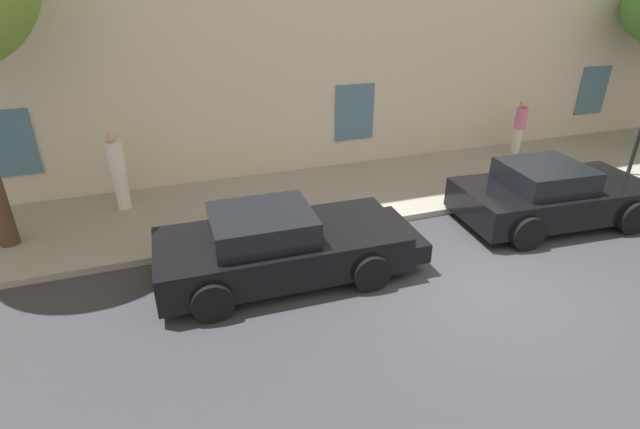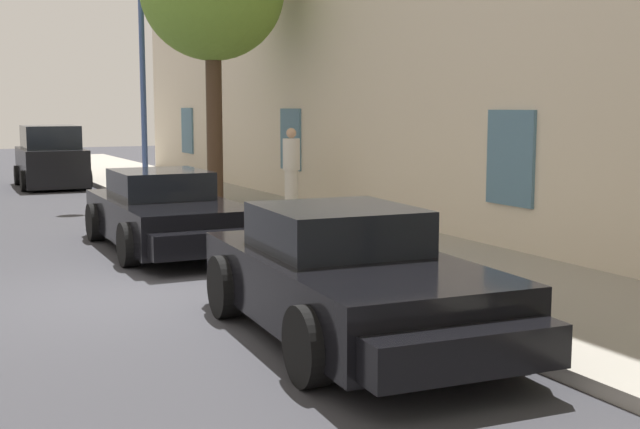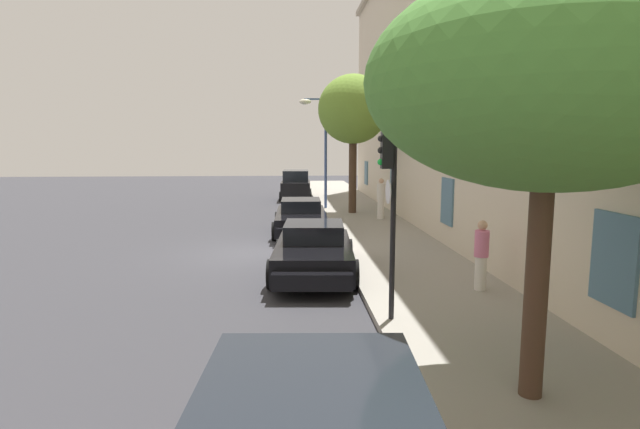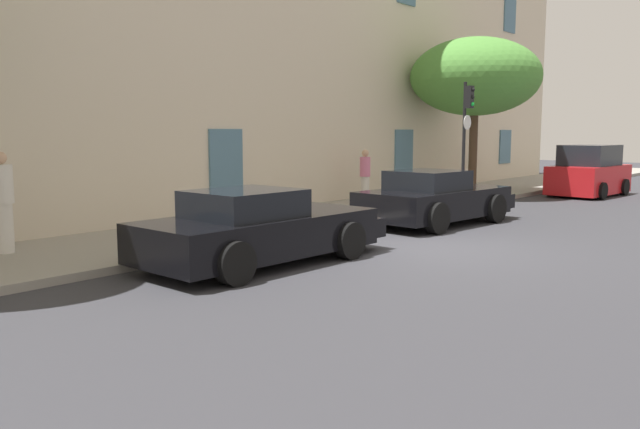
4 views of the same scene
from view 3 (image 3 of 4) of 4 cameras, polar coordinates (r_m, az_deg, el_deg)
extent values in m
plane|color=#333338|center=(16.06, -7.09, -4.35)|extent=(80.00, 80.00, 0.00)
cube|color=gray|center=(16.38, 8.33, -3.88)|extent=(60.00, 3.52, 0.14)
cube|color=beige|center=(17.34, 20.62, 16.64)|extent=(41.45, 3.46, 12.34)
cube|color=slate|center=(32.71, 5.29, 4.75)|extent=(1.10, 0.06, 1.50)
cube|color=slate|center=(24.57, 8.32, 3.65)|extent=(1.10, 0.06, 1.50)
cube|color=slate|center=(16.59, 14.29, 1.46)|extent=(1.10, 0.06, 1.50)
cube|color=slate|center=(9.17, 30.49, -4.51)|extent=(1.10, 0.06, 1.50)
cube|color=slate|center=(32.90, 5.42, 14.84)|extent=(1.10, 0.06, 1.50)
cube|color=slate|center=(24.82, 8.60, 17.06)|extent=(1.10, 0.06, 1.50)
cube|color=slate|center=(16.96, 15.00, 21.22)|extent=(1.10, 0.06, 1.50)
cube|color=black|center=(19.22, -2.18, -0.69)|extent=(4.40, 1.96, 0.66)
cube|color=black|center=(19.47, -2.19, 1.09)|extent=(1.78, 1.53, 0.46)
cube|color=black|center=(17.34, -2.13, -1.91)|extent=(1.34, 1.74, 0.36)
cylinder|color=black|center=(17.94, 0.83, -1.89)|extent=(0.68, 0.25, 0.68)
cylinder|color=black|center=(17.93, -5.12, -1.93)|extent=(0.68, 0.25, 0.68)
cylinder|color=black|center=(20.61, 0.39, -0.61)|extent=(0.68, 0.25, 0.68)
cylinder|color=black|center=(20.60, -4.79, -0.64)|extent=(0.68, 0.25, 0.68)
cube|color=black|center=(13.14, -0.72, -4.63)|extent=(4.27, 2.21, 0.67)
cube|color=black|center=(13.33, -0.70, -1.95)|extent=(1.76, 1.65, 0.47)
cube|color=black|center=(11.39, -0.87, -7.04)|extent=(1.36, 1.85, 0.37)
cylinder|color=black|center=(11.96, 3.83, -6.82)|extent=(0.73, 0.29, 0.72)
cylinder|color=black|center=(11.99, -5.45, -6.80)|extent=(0.73, 0.29, 0.72)
cylinder|color=black|center=(14.45, 3.19, -4.22)|extent=(0.73, 0.29, 0.72)
cylinder|color=black|center=(14.48, -4.46, -4.21)|extent=(0.73, 0.29, 0.72)
cube|color=black|center=(31.27, -2.77, 2.84)|extent=(3.71, 1.88, 1.08)
cube|color=#1E232B|center=(31.20, -2.78, 4.44)|extent=(2.24, 1.62, 0.68)
cylinder|color=black|center=(30.21, -1.15, 2.05)|extent=(0.61, 0.22, 0.60)
cylinder|color=black|center=(30.24, -4.46, 2.03)|extent=(0.61, 0.22, 0.60)
cylinder|color=black|center=(32.38, -1.18, 2.45)|extent=(0.61, 0.22, 0.60)
cylinder|color=black|center=(32.42, -4.27, 2.43)|extent=(0.61, 0.22, 0.60)
cylinder|color=#473323|center=(24.14, 3.74, 4.69)|extent=(0.37, 0.37, 3.80)
ellipsoid|color=olive|center=(24.16, 3.81, 11.90)|extent=(3.32, 3.32, 3.25)
cylinder|color=#473323|center=(7.00, 23.47, -6.96)|extent=(0.29, 0.29, 3.09)
ellipsoid|color=#4C8C38|center=(6.82, 24.65, 13.61)|extent=(4.47, 4.47, 2.67)
cylinder|color=black|center=(9.31, 8.32, -1.13)|extent=(0.10, 0.10, 3.61)
cube|color=black|center=(9.17, 7.63, 7.26)|extent=(0.22, 0.20, 0.66)
sphere|color=black|center=(9.15, 6.97, 8.59)|extent=(0.12, 0.12, 0.12)
sphere|color=black|center=(9.15, 6.95, 7.27)|extent=(0.12, 0.12, 0.12)
sphere|color=green|center=(9.15, 6.93, 5.96)|extent=(0.12, 0.12, 0.12)
cylinder|color=white|center=(9.22, 7.79, 2.59)|extent=(0.44, 0.02, 0.44)
cylinder|color=#3F5999|center=(25.93, 0.65, 7.04)|extent=(0.14, 0.14, 5.71)
cube|color=#3F5999|center=(26.00, -0.58, 13.02)|extent=(0.08, 1.10, 0.08)
ellipsoid|color=#EAE5C6|center=(25.96, -1.71, 12.73)|extent=(0.44, 0.60, 0.28)
cylinder|color=silver|center=(22.32, 6.95, 0.63)|extent=(0.42, 0.42, 0.89)
cylinder|color=silver|center=(22.23, 6.98, 2.64)|extent=(0.52, 0.52, 0.68)
sphere|color=tan|center=(22.20, 7.00, 3.82)|extent=(0.22, 0.22, 0.22)
cylinder|color=silver|center=(11.94, 17.82, -6.39)|extent=(0.35, 0.35, 0.77)
cylinder|color=pink|center=(11.79, 17.96, -3.17)|extent=(0.44, 0.44, 0.59)
sphere|color=tan|center=(11.72, 18.04, -1.17)|extent=(0.22, 0.22, 0.22)
camera|label=1|loc=(21.91, -22.22, 11.43)|focal=27.06mm
camera|label=2|loc=(6.42, -35.60, -2.51)|focal=46.59mm
camera|label=4|loc=(27.75, -19.45, 5.20)|focal=36.17mm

